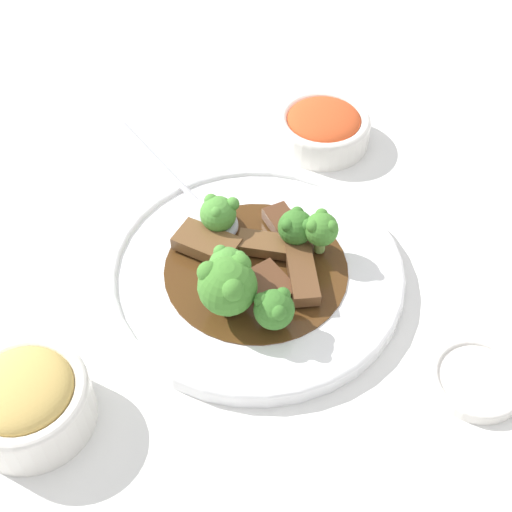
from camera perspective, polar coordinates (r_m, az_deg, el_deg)
ground_plane at (r=0.71m, az=0.00°, el=-1.81°), size 4.00×4.00×0.00m
main_plate at (r=0.70m, az=0.00°, el=-1.29°), size 0.29×0.29×0.02m
beef_strip_0 at (r=0.73m, az=2.22°, el=2.54°), size 0.05×0.03×0.01m
beef_strip_1 at (r=0.71m, az=1.03°, el=0.88°), size 0.06×0.06×0.01m
beef_strip_2 at (r=0.68m, az=1.04°, el=-2.27°), size 0.05×0.04×0.01m
beef_strip_3 at (r=0.71m, az=-3.95°, el=1.01°), size 0.07×0.06×0.01m
beef_strip_4 at (r=0.68m, az=3.71°, el=-1.46°), size 0.07×0.06×0.01m
broccoli_floret_0 at (r=0.67m, az=-2.28°, el=-0.75°), size 0.04×0.04×0.04m
broccoli_floret_1 at (r=0.64m, az=1.46°, el=-4.25°), size 0.04×0.04×0.04m
broccoli_floret_2 at (r=0.70m, az=3.29°, el=2.28°), size 0.04×0.04×0.04m
broccoli_floret_3 at (r=0.72m, az=-2.78°, el=3.57°), size 0.04×0.04×0.04m
broccoli_floret_4 at (r=0.64m, az=-2.30°, el=-2.35°), size 0.05×0.05×0.06m
broccoli_floret_5 at (r=0.69m, az=5.24°, el=2.16°), size 0.03×0.03×0.05m
serving_spoon at (r=0.75m, az=-4.10°, el=3.81°), size 0.23×0.05×0.01m
side_bowl_kimchi at (r=0.85m, az=5.41°, el=10.26°), size 0.11×0.11×0.04m
side_bowl_appetizer at (r=0.63m, az=-17.83°, el=-10.90°), size 0.11×0.11×0.06m
sauce_dish at (r=0.67m, az=17.31°, el=-9.44°), size 0.08×0.08×0.01m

